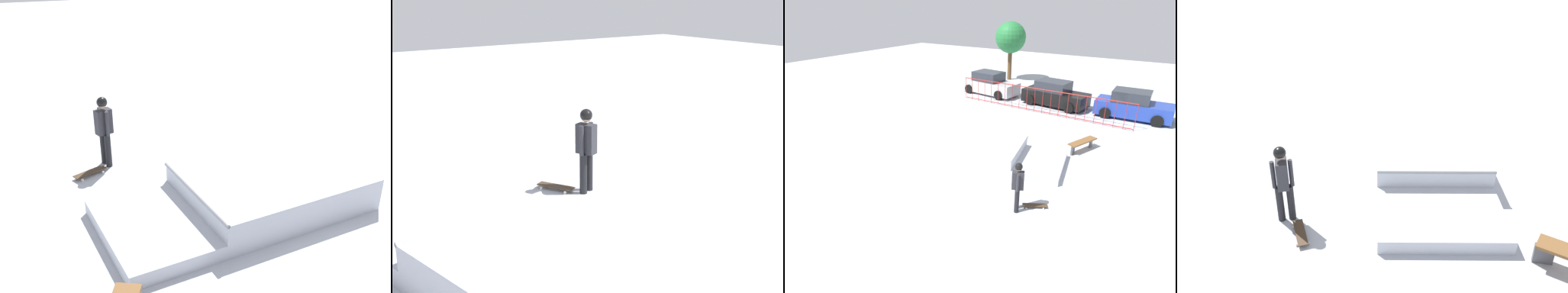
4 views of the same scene
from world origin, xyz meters
TOP-DOWN VIEW (x-y plane):
  - ground_plane at (0.00, 0.00)m, footprint 60.00×60.00m
  - skate_ramp at (0.66, -0.02)m, footprint 5.79×3.57m
  - skater at (3.30, -2.76)m, footprint 0.44×0.41m
  - skateboard at (3.74, -2.31)m, footprint 0.80×0.56m

SIDE VIEW (x-z plane):
  - ground_plane at x=0.00m, z-range 0.00..0.00m
  - skateboard at x=3.74m, z-range 0.03..0.12m
  - skate_ramp at x=0.66m, z-range -0.05..0.69m
  - skater at x=3.30m, z-range 0.14..1.87m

